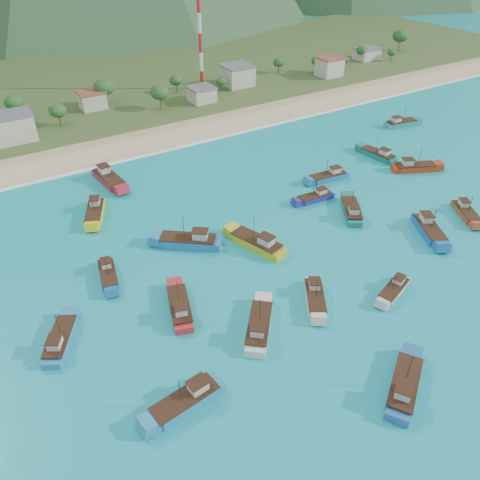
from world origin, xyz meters
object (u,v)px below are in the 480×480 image
boat_28 (401,124)px  boat_6 (315,298)px  boat_18 (351,211)px  boat_30 (378,155)px  boat_7 (109,179)px  boat_9 (404,387)px  boat_10 (95,212)px  boat_17 (189,242)px  radio_tower (200,33)px  boat_8 (315,198)px  boat_3 (414,168)px  boat_33 (429,230)px  boat_0 (465,213)px  boat_5 (108,275)px  boat_22 (257,244)px  boat_11 (60,341)px  boat_23 (180,308)px  boat_14 (259,327)px  boat_4 (187,401)px  boat_16 (394,290)px  boat_2 (328,177)px

boat_28 → boat_6: bearing=-47.2°
boat_18 → boat_30: boat_18 is taller
boat_7 → boat_9: size_ratio=1.13×
boat_10 → boat_28: size_ratio=1.01×
boat_17 → boat_28: boat_17 is taller
radio_tower → boat_8: bearing=-99.8°
boat_3 → boat_9: boat_9 is taller
radio_tower → boat_33: 106.62m
boat_6 → boat_8: size_ratio=1.04×
boat_8 → boat_10: boat_10 is taller
boat_0 → boat_7: boat_7 is taller
boat_8 → boat_10: bearing=70.3°
boat_18 → boat_5: bearing=-153.9°
radio_tower → boat_22: radio_tower is taller
boat_11 → boat_23: size_ratio=0.93×
boat_33 → boat_6: bearing=33.6°
boat_8 → boat_22: bearing=115.7°
boat_9 → boat_18: 46.21m
boat_0 → boat_23: 66.50m
boat_9 → boat_23: 36.27m
boat_10 → boat_18: boat_10 is taller
boat_5 → boat_18: (52.53, -7.00, 0.16)m
boat_6 → boat_22: 18.03m
boat_3 → boat_17: size_ratio=0.96×
boat_0 → boat_33: 12.50m
boat_3 → boat_17: boat_17 is taller
boat_5 → boat_14: (15.95, -25.41, 0.19)m
boat_18 → boat_30: bearing=68.2°
boat_7 → boat_3: bearing=147.6°
boat_4 → boat_7: size_ratio=0.86×
boat_7 → boat_16: size_ratio=1.44×
boat_9 → boat_30: bearing=104.4°
boat_3 → boat_17: bearing=-64.8°
boat_0 → boat_14: bearing=35.3°
radio_tower → boat_5: (-63.87, -83.90, -19.91)m
boat_0 → boat_17: (-56.46, 21.57, 0.30)m
boat_23 → boat_3: bearing=29.5°
boat_4 → boat_30: 89.04m
boat_9 → boat_16: bearing=103.8°
boat_22 → boat_3: bearing=-10.4°
boat_10 → boat_16: boat_10 is taller
boat_11 → boat_23: 18.99m
boat_16 → boat_28: (60.00, 53.64, 0.23)m
boat_5 → boat_10: (4.57, 22.12, 0.17)m
boat_3 → boat_30: bearing=-141.3°
boat_6 → boat_2: bearing=-100.5°
boat_28 → boat_10: bearing=-79.6°
boat_8 → boat_4: bearing=128.4°
boat_11 → boat_18: size_ratio=0.96×
boat_8 → boat_5: bearing=96.6°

